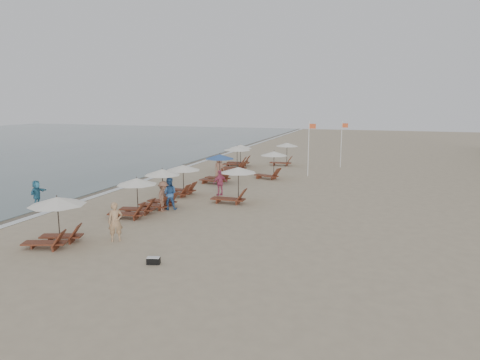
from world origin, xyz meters
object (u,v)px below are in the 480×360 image
(beachgoer_near, at_px, (115,222))
(beachgoer_mid_b, at_px, (163,196))
(lounger_station_2, at_px, (160,188))
(lounger_station_5, at_px, (234,159))
(duffel_bag, at_px, (153,261))
(lounger_station_4, at_px, (217,169))
(beachgoer_far_a, at_px, (220,183))
(lounger_station_1, at_px, (134,197))
(inland_station_2, at_px, (284,152))
(lounger_station_0, at_px, (55,218))
(flag_pole_near, at_px, (309,146))
(lounger_station_3, at_px, (181,179))
(inland_station_1, at_px, (271,162))
(beachgoer_mid_a, at_px, (169,194))
(beachgoer_far_b, at_px, (219,167))
(waterline_walker, at_px, (37,193))
(inland_station_0, at_px, (234,182))
(lounger_station_6, at_px, (238,156))

(beachgoer_near, xyz_separation_m, beachgoer_mid_b, (-0.53, 5.43, -0.02))
(lounger_station_2, distance_m, lounger_station_5, 13.79)
(lounger_station_2, bearing_deg, beachgoer_near, -79.30)
(duffel_bag, bearing_deg, beachgoer_mid_b, 115.59)
(lounger_station_5, bearing_deg, lounger_station_4, -85.55)
(lounger_station_2, relative_size, lounger_station_4, 0.92)
(beachgoer_far_a, bearing_deg, lounger_station_2, 14.38)
(lounger_station_1, relative_size, inland_station_2, 0.92)
(lounger_station_0, xyz_separation_m, duffel_bag, (5.13, -0.65, -1.06))
(inland_station_2, height_order, beachgoer_far_a, inland_station_2)
(flag_pole_near, bearing_deg, lounger_station_1, -113.40)
(beachgoer_mid_b, height_order, beachgoer_far_a, beachgoer_mid_b)
(inland_station_2, xyz_separation_m, flag_pole_near, (3.32, -5.42, 1.23))
(lounger_station_1, height_order, lounger_station_3, lounger_station_1)
(lounger_station_0, relative_size, beachgoer_far_a, 1.52)
(lounger_station_0, xyz_separation_m, inland_station_1, (4.72, 18.97, 0.15))
(inland_station_1, bearing_deg, beachgoer_mid_a, -104.49)
(inland_station_1, height_order, beachgoer_mid_a, inland_station_1)
(lounger_station_0, height_order, beachgoer_far_b, lounger_station_0)
(inland_station_2, height_order, beachgoer_near, inland_station_2)
(lounger_station_3, xyz_separation_m, waterline_walker, (-6.92, -5.35, -0.33))
(beachgoer_mid_b, bearing_deg, beachgoer_near, 177.85)
(inland_station_0, xyz_separation_m, beachgoer_mid_b, (-3.11, -3.19, -0.44))
(lounger_station_5, height_order, inland_station_2, lounger_station_5)
(lounger_station_2, bearing_deg, duffel_bag, -62.83)
(lounger_station_0, distance_m, beachgoer_near, 2.52)
(lounger_station_6, xyz_separation_m, beachgoer_mid_b, (1.56, -17.76, -0.11))
(lounger_station_0, relative_size, lounger_station_1, 1.01)
(lounger_station_3, xyz_separation_m, lounger_station_5, (0.19, 10.36, 0.03))
(duffel_bag, xyz_separation_m, flag_pole_near, (2.30, 21.78, 2.40))
(beachgoer_mid_a, height_order, beachgoer_mid_b, beachgoer_mid_a)
(duffel_bag, bearing_deg, inland_station_2, 92.14)
(inland_station_1, relative_size, inland_station_2, 0.99)
(lounger_station_3, xyz_separation_m, beachgoer_mid_b, (0.96, -4.17, -0.23))
(lounger_station_2, xyz_separation_m, inland_station_2, (3.17, 19.05, 0.15))
(waterline_walker, bearing_deg, lounger_station_2, -86.06)
(lounger_station_5, height_order, beachgoer_near, lounger_station_5)
(lounger_station_0, distance_m, lounger_station_2, 7.56)
(lounger_station_4, distance_m, beachgoer_mid_a, 8.72)
(lounger_station_1, bearing_deg, inland_station_0, 48.62)
(lounger_station_4, relative_size, beachgoer_far_a, 1.56)
(lounger_station_3, height_order, beachgoer_near, lounger_station_3)
(beachgoer_mid_a, distance_m, duffel_bag, 8.65)
(lounger_station_1, height_order, beachgoer_near, lounger_station_1)
(beachgoer_near, relative_size, beachgoer_far_a, 1.04)
(inland_station_0, distance_m, beachgoer_mid_b, 4.48)
(lounger_station_0, bearing_deg, lounger_station_1, 83.76)
(inland_station_0, relative_size, inland_station_2, 1.00)
(lounger_station_1, xyz_separation_m, inland_station_2, (3.54, 21.26, 0.26))
(lounger_station_2, distance_m, waterline_walker, 7.51)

